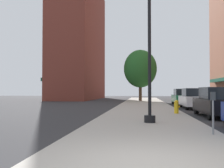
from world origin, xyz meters
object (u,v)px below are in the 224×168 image
Objects in this scene: tree_near at (140,69)px; lamppost at (149,50)px; car_white at (193,99)px; fire_hydrant at (176,107)px; parking_meter_near at (213,107)px; car_green at (182,97)px; car_black at (217,103)px.

lamppost is at bearing -88.36° from tree_near.
tree_near reaches higher than car_white.
lamppost is 0.87× the size of tree_near.
fire_hydrant is 0.60× the size of parking_meter_near.
parking_meter_near reaches higher than fire_hydrant.
car_white is at bearing -90.95° from car_green.
car_white and car_green have the same top height.
fire_hydrant is at bearing 91.49° from parking_meter_near.
tree_near reaches higher than car_black.
car_black is at bearing 73.01° from parking_meter_near.
car_black and car_green have the same top height.
fire_hydrant is 18.35m from tree_near.
tree_near is (-2.32, 17.79, 3.86)m from fire_hydrant.
fire_hydrant is 0.18× the size of car_white.
car_black is 1.00× the size of car_white.
fire_hydrant is 0.18× the size of car_green.
parking_meter_near is at bearing -88.51° from fire_hydrant.
parking_meter_near is (0.18, -7.01, 0.43)m from fire_hydrant.
car_green is (0.00, 12.17, 0.00)m from car_black.
lamppost reaches higher than parking_meter_near.
tree_near reaches higher than lamppost.
fire_hydrant is at bearing -82.58° from tree_near.
parking_meter_near is 13.02m from car_white.
parking_meter_near is at bearing -100.40° from car_white.
tree_near is 13.23m from car_white.
tree_near is 1.58× the size of car_black.
car_green is (0.00, 5.68, 0.00)m from car_white.
tree_near is at bearing 105.51° from car_black.
car_white is at bearing 69.56° from lamppost.
fire_hydrant is 6.24m from car_white.
car_green reaches higher than parking_meter_near.
car_white is 1.00× the size of car_green.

